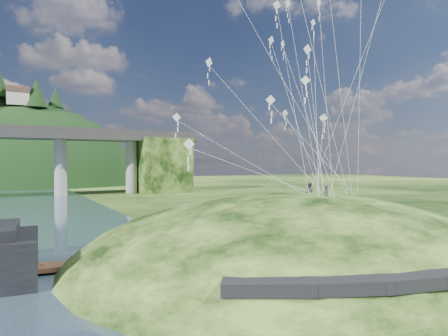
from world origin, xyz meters
TOP-DOWN VIEW (x-y plane):
  - ground at (0.00, 0.00)m, footprint 320.00×320.00m
  - grass_hill at (8.00, 2.00)m, footprint 36.00×32.00m
  - footpath at (7.46, -9.74)m, footprint 22.29×5.84m
  - wooden_dock at (-9.48, 6.81)m, footprint 12.30×3.42m
  - kite_flyers at (10.41, 2.40)m, footprint 2.29×4.15m
  - kite_swarm at (9.31, 5.15)m, footprint 16.68×17.39m

SIDE VIEW (x-z plane):
  - grass_hill at x=8.00m, z-range -8.00..5.00m
  - ground at x=0.00m, z-range 0.00..0.00m
  - wooden_dock at x=-9.48m, z-range -0.05..0.82m
  - footpath at x=7.46m, z-range 1.67..2.50m
  - kite_flyers at x=10.41m, z-range 4.87..6.59m
  - kite_swarm at x=9.31m, z-range 8.03..28.36m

